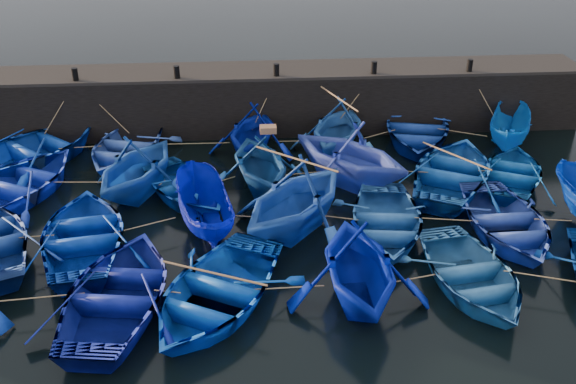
{
  "coord_description": "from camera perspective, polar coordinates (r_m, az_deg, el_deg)",
  "views": [
    {
      "loc": [
        -1.39,
        -15.5,
        10.87
      ],
      "look_at": [
        0.0,
        3.2,
        0.7
      ],
      "focal_mm": 40.0,
      "sensor_mm": 36.0,
      "label": 1
    }
  ],
  "objects": [
    {
      "name": "mooring_ropes",
      "position": [
        22.92,
        -0.87,
        2.61
      ],
      "size": [
        18.79,
        11.98,
        2.1
      ],
      "color": "tan",
      "rests_on": "ground"
    },
    {
      "name": "boat_24",
      "position": [
        18.46,
        15.98,
        -7.04
      ],
      "size": [
        3.98,
        5.1,
        0.97
      ],
      "primitive_type": "imported",
      "rotation": [
        0.0,
        0.0,
        0.15
      ],
      "color": "#2866A0",
      "rests_on": "ground"
    },
    {
      "name": "bollard_0",
      "position": [
        27.16,
        -18.41,
        9.89
      ],
      "size": [
        0.24,
        0.24,
        0.5
      ],
      "primitive_type": "cylinder",
      "color": "black",
      "rests_on": "quay_top"
    },
    {
      "name": "bollard_1",
      "position": [
        26.48,
        -9.87,
        10.46
      ],
      "size": [
        0.24,
        0.24,
        0.5
      ],
      "primitive_type": "cylinder",
      "color": "black",
      "rests_on": "quay_top"
    },
    {
      "name": "boat_2",
      "position": [
        25.21,
        -3.19,
        5.5
      ],
      "size": [
        4.33,
        4.73,
        2.11
      ],
      "primitive_type": "imported",
      "rotation": [
        0.0,
        0.0,
        -0.25
      ],
      "color": "#03178F",
      "rests_on": "ground"
    },
    {
      "name": "boat_0",
      "position": [
        26.58,
        -21.61,
        3.65
      ],
      "size": [
        6.98,
        7.08,
        1.2
      ],
      "primitive_type": "imported",
      "rotation": [
        0.0,
        0.0,
        2.4
      ],
      "color": "#073293",
      "rests_on": "ground"
    },
    {
      "name": "boat_7",
      "position": [
        22.67,
        -13.29,
        2.32
      ],
      "size": [
        5.25,
        5.57,
        2.33
      ],
      "primitive_type": "imported",
      "rotation": [
        0.0,
        0.0,
        2.74
      ],
      "color": "#134394",
      "rests_on": "ground"
    },
    {
      "name": "boat_6",
      "position": [
        24.12,
        -22.85,
        0.77
      ],
      "size": [
        5.92,
        6.59,
        1.12
      ],
      "primitive_type": "imported",
      "rotation": [
        0.0,
        0.0,
        2.67
      ],
      "color": "#142DB8",
      "rests_on": "ground"
    },
    {
      "name": "boat_21",
      "position": [
        17.58,
        -14.74,
        -8.55
      ],
      "size": [
        4.55,
        5.84,
        1.11
      ],
      "primitive_type": "imported",
      "rotation": [
        0.0,
        0.0,
        3.0
      ],
      "color": "navy",
      "rests_on": "ground"
    },
    {
      "name": "boat_4",
      "position": [
        27.07,
        11.34,
        5.54
      ],
      "size": [
        5.16,
        6.32,
        1.15
      ],
      "primitive_type": "imported",
      "rotation": [
        0.0,
        0.0,
        -0.24
      ],
      "color": "navy",
      "rests_on": "ground"
    },
    {
      "name": "boat_22",
      "position": [
        17.14,
        -6.49,
        -8.76
      ],
      "size": [
        5.83,
        6.46,
        1.1
      ],
      "primitive_type": "imported",
      "rotation": [
        0.0,
        0.0,
        -0.49
      ],
      "color": "blue",
      "rests_on": "ground"
    },
    {
      "name": "boat_5",
      "position": [
        27.35,
        19.14,
        5.23
      ],
      "size": [
        3.19,
        4.39,
        1.6
      ],
      "primitive_type": "imported",
      "rotation": [
        0.0,
        0.0,
        -0.45
      ],
      "color": "blue",
      "rests_on": "ground"
    },
    {
      "name": "boat_8",
      "position": [
        22.44,
        -9.09,
        0.48
      ],
      "size": [
        5.15,
        5.57,
        0.94
      ],
      "primitive_type": "imported",
      "rotation": [
        0.0,
        0.0,
        0.55
      ],
      "color": "#1051B1",
      "rests_on": "ground"
    },
    {
      "name": "bollard_2",
      "position": [
        26.38,
        -1.05,
        10.81
      ],
      "size": [
        0.24,
        0.24,
        0.5
      ],
      "primitive_type": "cylinder",
      "color": "black",
      "rests_on": "quay_top"
    },
    {
      "name": "boat_1",
      "position": [
        25.89,
        -14.29,
        3.98
      ],
      "size": [
        4.75,
        5.74,
        1.03
      ],
      "primitive_type": "imported",
      "rotation": [
        0.0,
        0.0,
        -0.27
      ],
      "color": "#2F4FB1",
      "rests_on": "ground"
    },
    {
      "name": "boat_12",
      "position": [
        24.57,
        19.42,
        1.66
      ],
      "size": [
        4.74,
        5.31,
        0.91
      ],
      "primitive_type": "imported",
      "rotation": [
        0.0,
        0.0,
        2.69
      ],
      "color": "#0D4F96",
      "rests_on": "ground"
    },
    {
      "name": "boat_3",
      "position": [
        25.38,
        4.43,
        5.82
      ],
      "size": [
        5.06,
        5.38,
        2.26
      ],
      "primitive_type": "imported",
      "rotation": [
        0.0,
        0.0,
        -0.39
      ],
      "color": "#235BB0",
      "rests_on": "ground"
    },
    {
      "name": "boat_15",
      "position": [
        20.28,
        -7.5,
        -1.55
      ],
      "size": [
        2.46,
        4.42,
        1.62
      ],
      "primitive_type": "imported",
      "rotation": [
        0.0,
        0.0,
        3.36
      ],
      "color": "#000A91",
      "rests_on": "ground"
    },
    {
      "name": "boat_9",
      "position": [
        22.5,
        -2.49,
        2.72
      ],
      "size": [
        4.38,
        4.84,
        2.21
      ],
      "primitive_type": "imported",
      "rotation": [
        0.0,
        0.0,
        3.34
      ],
      "color": "navy",
      "rests_on": "ground"
    },
    {
      "name": "wooden_crate",
      "position": [
        22.01,
        -1.78,
        5.6
      ],
      "size": [
        0.56,
        0.38,
        0.23
      ],
      "primitive_type": "cube",
      "color": "brown",
      "rests_on": "boat_9"
    },
    {
      "name": "bollard_3",
      "position": [
        26.89,
        7.65,
        10.91
      ],
      "size": [
        0.24,
        0.24,
        0.5
      ],
      "primitive_type": "cylinder",
      "color": "black",
      "rests_on": "quay_top"
    },
    {
      "name": "boat_11",
      "position": [
        23.77,
        14.54,
        1.82
      ],
      "size": [
        6.08,
        6.73,
        1.15
      ],
      "primitive_type": "imported",
      "rotation": [
        0.0,
        0.0,
        2.65
      ],
      "color": "#0E4591",
      "rests_on": "ground"
    },
    {
      "name": "boat_10",
      "position": [
        22.88,
        5.54,
        3.51
      ],
      "size": [
        6.34,
        6.34,
        2.53
      ],
      "primitive_type": "imported",
      "rotation": [
        0.0,
        0.0,
        3.93
      ],
      "color": "blue",
      "rests_on": "ground"
    },
    {
      "name": "boat_23",
      "position": [
        17.02,
        6.3,
        -6.47
      ],
      "size": [
        3.92,
        4.52,
        2.34
      ],
      "primitive_type": "imported",
      "rotation": [
        0.0,
        0.0,
        0.02
      ],
      "color": "#00139A",
      "rests_on": "ground"
    },
    {
      "name": "bollard_4",
      "position": [
        27.97,
        15.85,
        10.78
      ],
      "size": [
        0.24,
        0.24,
        0.5
      ],
      "primitive_type": "cylinder",
      "color": "black",
      "rests_on": "quay_top"
    },
    {
      "name": "boat_14",
      "position": [
        20.31,
        -17.63,
        -3.59
      ],
      "size": [
        4.47,
        5.72,
        1.08
      ],
      "primitive_type": "imported",
      "rotation": [
        0.0,
        0.0,
        3.29
      ],
      "color": "#032C93",
      "rests_on": "ground"
    },
    {
      "name": "ground",
      "position": [
        18.99,
        0.72,
        -6.46
      ],
      "size": [
        120.0,
        120.0,
        0.0
      ],
      "primitive_type": "plane",
      "color": "black",
      "rests_on": "ground"
    },
    {
      "name": "quay_wall",
      "position": [
        27.76,
        -1.13,
        8.19
      ],
      "size": [
        26.0,
        2.5,
        2.5
      ],
      "primitive_type": "cube",
      "color": "black",
      "rests_on": "ground"
    },
    {
      "name": "boat_16",
      "position": [
        19.86,
        0.68,
        -0.43
      ],
      "size": [
        6.31,
        6.39,
        2.55
      ],
      "primitive_type": "imported",
      "rotation": [
        0.0,
        0.0,
        -0.7
      ],
      "color": "#1746A8",
      "rests_on": "ground"
    },
    {
      "name": "boat_17",
      "position": [
        20.38,
        8.73,
        -2.51
      ],
      "size": [
        3.98,
        5.13,
        0.98
      ],
      "primitive_type": "imported",
      "rotation": [
        0.0,
        0.0,
        -0.14
      ],
      "color": "#225BA8",
      "rests_on": "ground"
    },
    {
      "name": "boat_18",
      "position": [
        21.2,
        18.8,
        -2.47
      ],
      "size": [
        3.66,
        5.02,
        1.02
      ],
      "primitive_type": "imported",
      "rotation": [
        0.0,
        0.0,
        0.03
      ],
      "color": "#253F9C",
      "rests_on": "ground"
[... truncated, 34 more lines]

